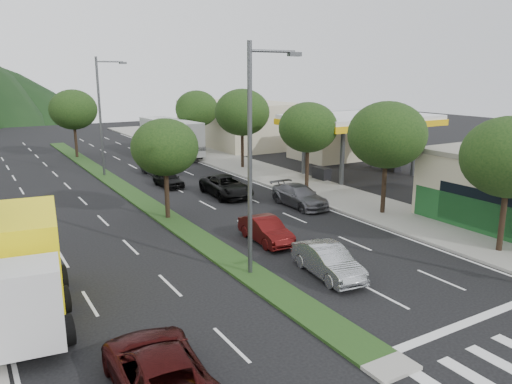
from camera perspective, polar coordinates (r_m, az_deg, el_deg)
ground at (r=16.83m, az=13.94°, el=-18.30°), size 160.00×160.00×0.00m
sidewalk_right at (r=42.64m, az=2.34°, el=1.79°), size 5.00×90.00×0.15m
median at (r=40.25m, az=-15.16°, el=0.59°), size 1.60×56.00×0.12m
gas_canopy at (r=43.58m, az=11.84°, el=7.85°), size 12.20×8.20×5.25m
bldg_right_far at (r=61.95m, az=-1.88°, el=7.85°), size 10.00×16.00×5.20m
tree_r_a at (r=26.66m, az=27.03°, el=3.56°), size 4.60×4.60×6.63m
tree_r_b at (r=31.55m, az=14.75°, el=6.32°), size 4.80×4.80×6.94m
tree_r_c at (r=37.58m, az=5.97°, el=7.35°), size 4.40×4.40×6.48m
tree_r_d at (r=45.90m, az=-1.59°, el=9.08°), size 5.00×5.00×7.17m
tree_r_e at (r=54.83m, az=-6.79°, el=9.42°), size 4.60×4.60×6.71m
tree_med_near at (r=30.09m, az=-10.37°, el=5.04°), size 4.00×4.00×6.02m
tree_med_far at (r=55.02m, az=-20.17°, el=8.83°), size 4.80×4.80×6.94m
streetlight_near at (r=21.05m, az=-0.23°, el=4.85°), size 2.60×0.25×10.00m
streetlight_mid at (r=44.30m, az=-17.17°, el=8.85°), size 2.60×0.25×10.00m
sedan_silver at (r=22.31m, az=8.23°, el=-7.81°), size 1.94×4.34×1.38m
suv_maroon at (r=14.89m, az=-11.10°, el=-19.36°), size 2.86×5.50×1.48m
car_queue_a at (r=39.60m, az=-9.99°, el=1.47°), size 1.61×3.64×1.22m
car_queue_b at (r=33.45m, az=4.99°, el=-0.44°), size 1.97×4.85×1.41m
car_queue_c at (r=26.36m, az=1.13°, el=-4.36°), size 1.60×4.07×1.32m
car_queue_d at (r=36.10m, az=-3.42°, el=0.68°), size 2.69×5.38×1.46m
car_queue_e at (r=44.46m, az=-11.36°, el=2.85°), size 1.91×4.25×1.42m
box_truck at (r=20.21m, az=-25.12°, el=-8.14°), size 3.72×7.77×3.69m
motorhome at (r=53.70m, az=-9.73°, el=6.20°), size 3.68×10.26×3.88m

